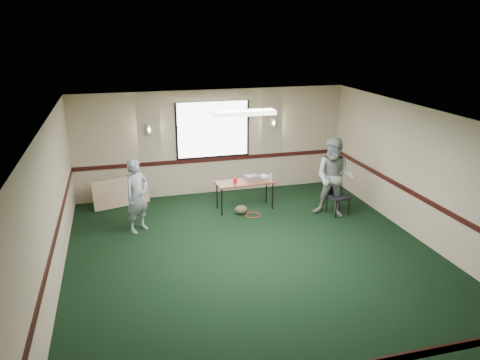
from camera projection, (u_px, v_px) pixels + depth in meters
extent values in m
plane|color=black|center=(258.00, 262.00, 8.77)|extent=(8.00, 8.00, 0.00)
plane|color=tan|center=(213.00, 142.00, 12.01)|extent=(7.00, 0.00, 7.00)
plane|color=tan|center=(377.00, 327.00, 4.68)|extent=(7.00, 0.00, 7.00)
plane|color=tan|center=(50.00, 214.00, 7.48)|extent=(0.00, 8.00, 8.00)
plane|color=tan|center=(428.00, 178.00, 9.20)|extent=(0.00, 8.00, 8.00)
plane|color=white|center=(260.00, 120.00, 7.92)|extent=(8.00, 8.00, 0.00)
cube|color=black|center=(213.00, 159.00, 12.14)|extent=(7.00, 0.03, 0.10)
cube|color=black|center=(55.00, 239.00, 7.63)|extent=(0.03, 8.00, 0.10)
cube|color=black|center=(425.00, 200.00, 9.34)|extent=(0.03, 8.00, 0.10)
cube|color=black|center=(213.00, 129.00, 11.88)|extent=(1.90, 0.01, 1.50)
cube|color=white|center=(213.00, 129.00, 11.87)|extent=(1.80, 0.02, 1.40)
cube|color=beige|center=(212.00, 99.00, 11.63)|extent=(2.05, 0.08, 0.10)
cylinder|color=silver|center=(149.00, 129.00, 11.42)|extent=(0.16, 0.16, 0.25)
cylinder|color=silver|center=(273.00, 122.00, 12.20)|extent=(0.16, 0.16, 0.25)
cube|color=white|center=(244.00, 113.00, 8.85)|extent=(1.20, 0.32, 0.08)
cube|color=brown|center=(245.00, 182.00, 11.10)|extent=(1.39, 0.61, 0.04)
cylinder|color=black|center=(222.00, 202.00, 10.83)|extent=(0.03, 0.03, 0.65)
cylinder|color=black|center=(273.00, 196.00, 11.19)|extent=(0.03, 0.03, 0.65)
cylinder|color=black|center=(217.00, 196.00, 11.22)|extent=(0.03, 0.03, 0.65)
cylinder|color=black|center=(266.00, 190.00, 11.58)|extent=(0.03, 0.03, 0.65)
cube|color=gray|center=(252.00, 178.00, 11.22)|extent=(0.37, 0.33, 0.10)
cube|color=white|center=(264.00, 176.00, 11.39)|extent=(0.26, 0.23, 0.05)
cylinder|color=red|center=(235.00, 181.00, 10.96)|extent=(0.09, 0.09, 0.13)
cylinder|color=#9ACCFC|center=(271.00, 177.00, 11.09)|extent=(0.06, 0.06, 0.20)
ellipsoid|color=#4B4A2A|center=(241.00, 210.00, 10.94)|extent=(0.36, 0.30, 0.22)
torus|color=red|center=(253.00, 215.00, 10.90)|extent=(0.45, 0.45, 0.02)
cube|color=tan|center=(121.00, 192.00, 11.37)|extent=(1.37, 0.56, 0.70)
cube|color=black|center=(338.00, 197.00, 10.85)|extent=(0.50, 0.50, 0.06)
cube|color=black|center=(334.00, 184.00, 10.95)|extent=(0.43, 0.12, 0.43)
cylinder|color=black|center=(336.00, 210.00, 10.69)|extent=(0.03, 0.03, 0.40)
cylinder|color=black|center=(349.00, 207.00, 10.84)|extent=(0.03, 0.03, 0.40)
cylinder|color=black|center=(327.00, 205.00, 11.00)|extent=(0.03, 0.03, 0.40)
cylinder|color=black|center=(339.00, 202.00, 11.15)|extent=(0.03, 0.03, 0.40)
imported|color=#3C5786|center=(137.00, 196.00, 9.86)|extent=(0.69, 0.66, 1.59)
imported|color=#6F93AD|center=(334.00, 178.00, 10.61)|extent=(1.14, 1.09, 1.85)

